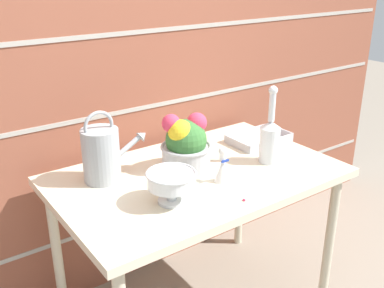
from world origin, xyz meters
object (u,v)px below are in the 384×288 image
object	(u,v)px
watering_can	(102,154)
flower_planter	(186,144)
wire_tray	(259,139)
figurine_vase	(222,168)
crystal_pedestal_bowl	(171,181)
glass_decanter	(270,138)

from	to	relation	value
watering_can	flower_planter	bearing A→B (deg)	-17.71
watering_can	flower_planter	size ratio (longest dim) A/B	1.19
wire_tray	figurine_vase	bearing A→B (deg)	-151.20
crystal_pedestal_bowl	wire_tray	world-z (taller)	crystal_pedestal_bowl
crystal_pedestal_bowl	wire_tray	size ratio (longest dim) A/B	0.63
crystal_pedestal_bowl	glass_decanter	distance (m)	0.56
watering_can	figurine_vase	distance (m)	0.49
glass_decanter	wire_tray	size ratio (longest dim) A/B	1.17
figurine_vase	flower_planter	bearing A→B (deg)	105.10
wire_tray	glass_decanter	bearing A→B (deg)	-123.39
glass_decanter	figurine_vase	distance (m)	0.30
crystal_pedestal_bowl	glass_decanter	world-z (taller)	glass_decanter
glass_decanter	wire_tray	distance (m)	0.27
flower_planter	figurine_vase	xyz separation A→B (m)	(0.05, -0.19, -0.05)
watering_can	crystal_pedestal_bowl	bearing A→B (deg)	-68.69
crystal_pedestal_bowl	glass_decanter	xyz separation A→B (m)	(0.56, 0.06, 0.03)
crystal_pedestal_bowl	glass_decanter	bearing A→B (deg)	5.77
glass_decanter	wire_tray	world-z (taller)	glass_decanter
watering_can	glass_decanter	bearing A→B (deg)	-21.17
glass_decanter	crystal_pedestal_bowl	bearing A→B (deg)	-174.23
glass_decanter	figurine_vase	size ratio (longest dim) A/B	2.32
flower_planter	figurine_vase	bearing A→B (deg)	-74.90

